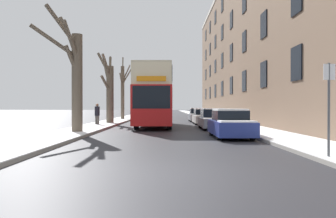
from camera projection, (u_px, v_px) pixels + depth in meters
ground_plane at (167, 173)px, 7.51m from camera, size 320.00×320.00×0.00m
sidewalk_left at (137, 115)px, 60.49m from camera, size 2.55×130.00×0.16m
sidewalk_right at (196, 115)px, 60.53m from camera, size 2.55×130.00×0.16m
terrace_facade_right at (265, 45)px, 37.31m from camera, size 9.10×52.85×17.22m
bare_tree_left_0 at (73, 75)px, 18.15m from camera, size 2.39×2.53×6.69m
bare_tree_left_1 at (108, 90)px, 28.47m from camera, size 1.57×2.74×6.33m
bare_tree_left_2 at (122, 89)px, 37.66m from camera, size 1.87×3.93×7.48m
double_decker_bus at (154, 94)px, 25.30m from camera, size 2.61×10.63×4.41m
parked_car_0 at (229, 124)px, 16.29m from camera, size 1.77×4.20×1.43m
parked_car_1 at (212, 120)px, 22.62m from camera, size 1.74×4.19×1.43m
parked_car_2 at (202, 117)px, 28.90m from camera, size 1.69×4.47×1.38m
parked_car_3 at (196, 115)px, 34.27m from camera, size 1.76×4.12×1.42m
oncoming_van at (149, 109)px, 41.39m from camera, size 2.01×5.59×2.36m
pedestrian_left_sidewalk at (96, 114)px, 25.85m from camera, size 0.39×0.39×1.79m
street_sign_post at (327, 106)px, 9.03m from camera, size 0.32×0.07×2.74m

